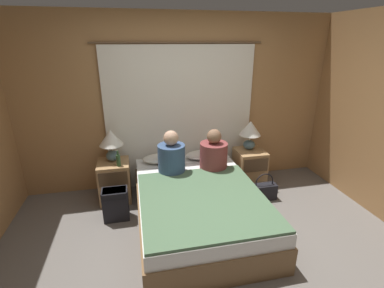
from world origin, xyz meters
name	(u,v)px	position (x,y,z in m)	size (l,w,h in m)	color
ground_plane	(211,258)	(0.00, 0.00, 0.00)	(16.00, 16.00, 0.00)	#66605B
wall_back	(180,103)	(0.00, 1.79, 1.25)	(4.66, 0.06, 2.50)	#A37547
curtain_panel	(181,118)	(0.00, 1.73, 1.05)	(2.36, 0.02, 2.10)	white
bed	(197,205)	(0.00, 0.64, 0.23)	(1.43, 2.07, 0.47)	brown
nightstand_left	(115,181)	(-1.00, 1.41, 0.28)	(0.42, 0.45, 0.57)	#A87F51
nightstand_right	(249,168)	(1.00, 1.41, 0.28)	(0.42, 0.45, 0.57)	#A87F51
lamp_left	(111,141)	(-1.00, 1.48, 0.85)	(0.32, 0.32, 0.44)	slate
lamp_right	(250,131)	(1.00, 1.48, 0.85)	(0.32, 0.32, 0.44)	slate
pillow_left	(163,158)	(-0.31, 1.49, 0.53)	(0.58, 0.29, 0.12)	silver
pillow_right	(205,155)	(0.31, 1.49, 0.53)	(0.58, 0.29, 0.12)	silver
blanket_on_bed	(203,199)	(0.00, 0.37, 0.48)	(1.37, 1.46, 0.03)	#4C6B4C
person_left_in_bed	(171,156)	(-0.24, 1.14, 0.70)	(0.36, 0.36, 0.58)	#38517A
person_right_in_bed	(214,153)	(0.34, 1.14, 0.69)	(0.37, 0.37, 0.56)	brown
beer_bottle_on_left_stand	(118,160)	(-0.92, 1.28, 0.65)	(0.06, 0.06, 0.21)	#2D4C28
backpack_on_floor	(116,203)	(-0.98, 0.92, 0.23)	(0.31, 0.22, 0.41)	black
handbag_on_floor	(263,191)	(1.03, 0.95, 0.13)	(0.36, 0.15, 0.40)	black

